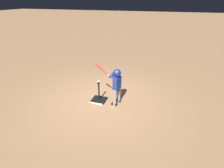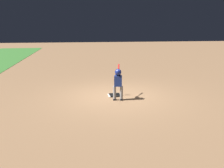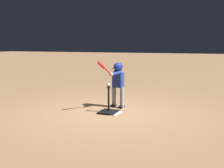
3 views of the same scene
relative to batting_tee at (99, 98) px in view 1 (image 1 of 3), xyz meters
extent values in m
plane|color=#99704C|center=(-0.09, -0.03, -0.08)|extent=(90.00, 90.00, 0.00)
cube|color=white|center=(0.02, 0.06, -0.07)|extent=(0.46, 0.46, 0.02)
cube|color=black|center=(0.00, 0.00, -0.06)|extent=(0.49, 0.44, 0.04)
cylinder|color=black|center=(0.00, 0.00, 0.25)|extent=(0.05, 0.05, 0.58)
cylinder|color=black|center=(0.00, 0.00, 0.57)|extent=(0.08, 0.08, 0.05)
cylinder|color=gray|center=(-0.60, 0.14, 0.20)|extent=(0.14, 0.14, 0.55)
cube|color=black|center=(-0.58, 0.13, -0.05)|extent=(0.20, 0.13, 0.06)
cylinder|color=gray|center=(-0.66, -0.12, 0.20)|extent=(0.14, 0.14, 0.55)
cube|color=black|center=(-0.64, -0.12, -0.05)|extent=(0.20, 0.13, 0.06)
cube|color=navy|center=(-0.63, 0.01, 0.67)|extent=(0.22, 0.32, 0.41)
sphere|color=tan|center=(-0.63, 0.01, 1.00)|extent=(0.21, 0.21, 0.21)
sphere|color=navy|center=(-0.63, 0.01, 1.01)|extent=(0.25, 0.25, 0.25)
cube|color=navy|center=(-0.53, -0.02, 0.98)|extent=(0.17, 0.21, 0.01)
cylinder|color=navy|center=(-0.47, 0.02, 0.86)|extent=(0.32, 0.24, 0.12)
cylinder|color=navy|center=(-0.49, -0.07, 0.86)|extent=(0.33, 0.10, 0.12)
sphere|color=tan|center=(-0.33, -0.07, 0.84)|extent=(0.10, 0.10, 0.10)
cylinder|color=red|center=(-0.09, -0.13, 1.00)|extent=(0.51, 0.16, 0.35)
cylinder|color=red|center=(0.07, -0.17, 1.11)|extent=(0.25, 0.12, 0.19)
cylinder|color=black|center=(-0.35, -0.06, 0.83)|extent=(0.05, 0.06, 0.05)
sphere|color=white|center=(0.00, 0.00, 0.63)|extent=(0.07, 0.07, 0.07)
camera|label=1|loc=(-2.01, 4.73, 3.06)|focal=28.00mm
camera|label=2|loc=(-8.45, 1.71, 2.50)|focal=35.00mm
camera|label=3|loc=(5.84, 2.47, 1.61)|focal=42.00mm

